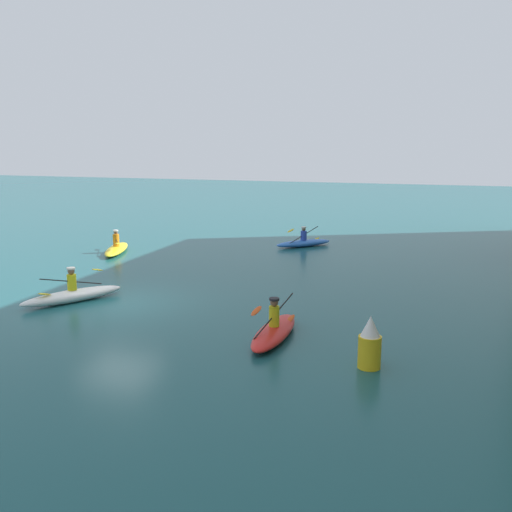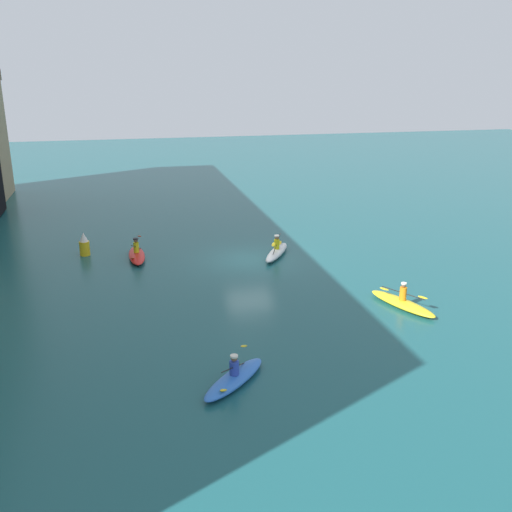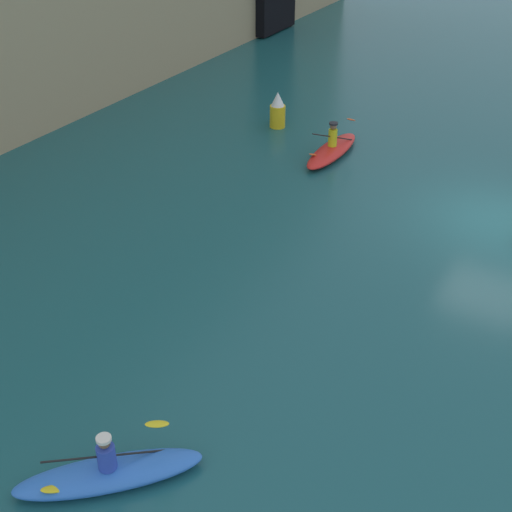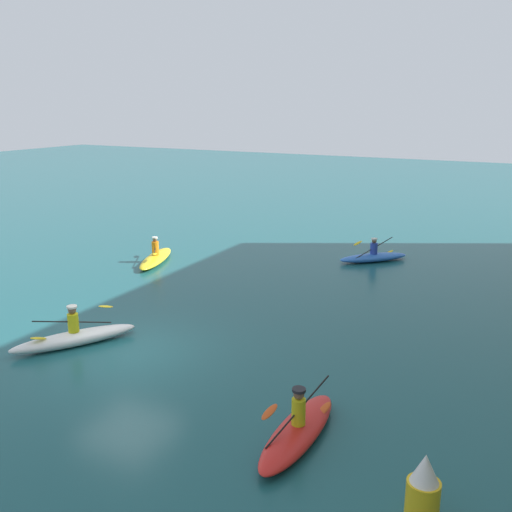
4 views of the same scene
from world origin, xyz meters
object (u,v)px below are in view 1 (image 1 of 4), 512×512
kayak_red (274,331)px  kayak_yellow (116,249)px  kayak_blue (304,242)px  marker_buoy (370,344)px  kayak_white (73,295)px

kayak_red → kayak_yellow: kayak_red is taller
kayak_blue → kayak_red: (13.96, 2.57, 0.01)m
kayak_yellow → marker_buoy: (10.73, 13.59, 0.39)m
marker_buoy → kayak_red: bearing=-115.0°
marker_buoy → kayak_white: bearing=-104.3°
kayak_red → kayak_blue: bearing=9.7°
kayak_yellow → marker_buoy: 17.32m
marker_buoy → kayak_blue: bearing=-160.8°
kayak_white → kayak_red: bearing=-69.1°
kayak_yellow → kayak_white: bearing=-177.4°
kayak_white → marker_buoy: size_ratio=2.62×
kayak_red → marker_buoy: (1.28, 2.75, 0.38)m
kayak_red → marker_buoy: marker_buoy is taller
kayak_blue → marker_buoy: size_ratio=2.18×
kayak_blue → kayak_yellow: kayak_yellow is taller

